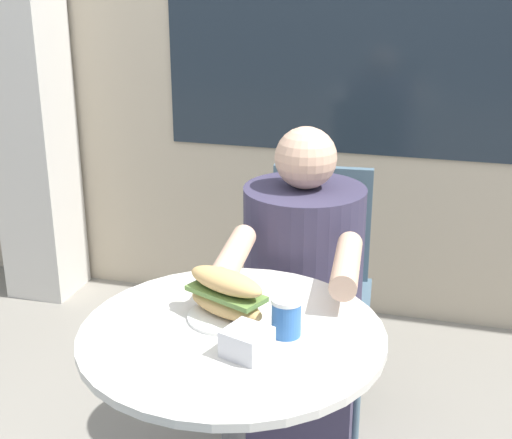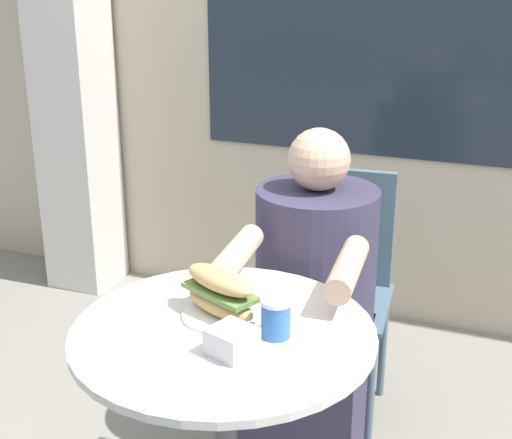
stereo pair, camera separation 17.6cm
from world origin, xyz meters
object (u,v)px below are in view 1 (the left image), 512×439
(drink_cup, at_px, (286,316))
(cafe_table, at_px, (233,404))
(diner_chair, at_px, (318,268))
(sandwich_on_plate, at_px, (226,296))
(seated_diner, at_px, (300,328))

(drink_cup, bearing_deg, cafe_table, -173.86)
(diner_chair, relative_size, sandwich_on_plate, 3.87)
(seated_diner, relative_size, drink_cup, 11.92)
(seated_diner, height_order, drink_cup, seated_diner)
(seated_diner, relative_size, sandwich_on_plate, 4.88)
(cafe_table, bearing_deg, diner_chair, 87.69)
(diner_chair, height_order, seated_diner, seated_diner)
(drink_cup, bearing_deg, sandwich_on_plate, 165.28)
(diner_chair, height_order, drink_cup, diner_chair)
(cafe_table, relative_size, drink_cup, 8.08)
(sandwich_on_plate, xyz_separation_m, drink_cup, (0.16, -0.04, -0.01))
(seated_diner, distance_m, drink_cup, 0.63)
(diner_chair, xyz_separation_m, sandwich_on_plate, (-0.07, -0.85, 0.28))
(cafe_table, relative_size, diner_chair, 0.85)
(cafe_table, bearing_deg, drink_cup, 6.14)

